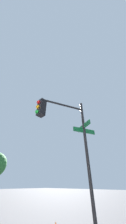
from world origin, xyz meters
name	(u,v)px	position (x,y,z in m)	size (l,w,h in m)	color
traffic_signal_near	(65,128)	(-6.33, -6.38, 3.74)	(1.44, 2.59, 5.33)	black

